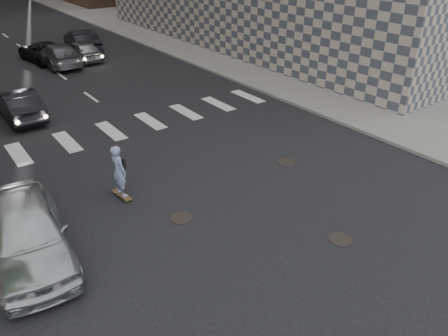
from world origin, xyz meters
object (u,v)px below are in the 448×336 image
object	(u,v)px
silver_sedan	(27,233)
traffic_car_a	(19,104)
traffic_car_b	(58,55)
traffic_car_c	(44,51)
traffic_car_e	(82,41)
skateboarder	(119,171)
traffic_car_d	(82,51)

from	to	relation	value
silver_sedan	traffic_car_a	size ratio (longest dim) A/B	1.14
traffic_car_b	traffic_car_c	bearing A→B (deg)	-78.65
traffic_car_e	traffic_car_c	bearing A→B (deg)	18.61
skateboarder	traffic_car_a	xyz separation A→B (m)	(-0.89, 9.54, -0.30)
traffic_car_a	traffic_car_c	distance (m)	11.14
silver_sedan	traffic_car_b	size ratio (longest dim) A/B	0.98
traffic_car_d	traffic_car_b	bearing A→B (deg)	7.45
traffic_car_e	skateboarder	bearing A→B (deg)	79.14
skateboarder	traffic_car_b	world-z (taller)	skateboarder
skateboarder	traffic_car_d	size ratio (longest dim) A/B	0.47
traffic_car_a	traffic_car_c	xyz separation A→B (m)	(4.15, 10.33, -0.05)
traffic_car_a	traffic_car_d	world-z (taller)	traffic_car_a
traffic_car_d	silver_sedan	bearing A→B (deg)	62.27
traffic_car_a	traffic_car_e	world-z (taller)	traffic_car_e
traffic_car_b	traffic_car_c	size ratio (longest dim) A/B	1.05
traffic_car_b	traffic_car_d	world-z (taller)	traffic_car_b
traffic_car_a	traffic_car_b	size ratio (longest dim) A/B	0.86
skateboarder	traffic_car_b	distance (m)	18.36
traffic_car_a	traffic_car_e	size ratio (longest dim) A/B	0.87
silver_sedan	traffic_car_e	bearing A→B (deg)	72.71
silver_sedan	traffic_car_b	xyz separation A→B (m)	(7.00, 19.45, -0.11)
traffic_car_c	silver_sedan	bearing A→B (deg)	65.28
traffic_car_a	traffic_car_b	world-z (taller)	traffic_car_b
traffic_car_d	skateboarder	bearing A→B (deg)	69.63
traffic_car_e	silver_sedan	bearing A→B (deg)	72.56
silver_sedan	traffic_car_e	size ratio (longest dim) A/B	0.99
traffic_car_b	traffic_car_d	xyz separation A→B (m)	(1.75, 0.35, -0.03)
traffic_car_d	traffic_car_e	xyz separation A→B (m)	(0.88, 2.20, 0.12)
traffic_car_a	traffic_car_b	distance (m)	9.60
skateboarder	traffic_car_d	world-z (taller)	skateboarder
traffic_car_a	silver_sedan	bearing A→B (deg)	77.16
traffic_car_b	traffic_car_c	xyz separation A→B (m)	(-0.41, 1.89, -0.06)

